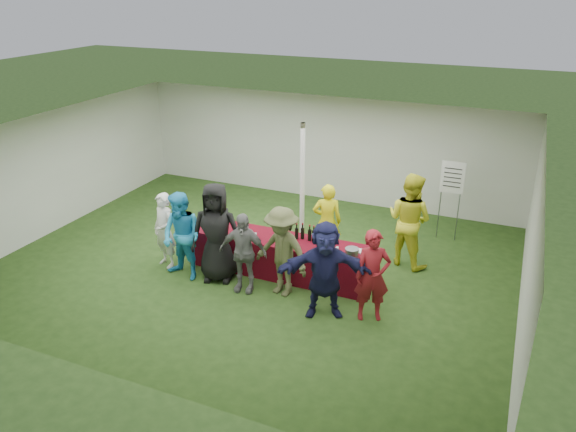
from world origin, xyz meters
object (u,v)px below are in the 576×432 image
at_px(dump_bucket, 352,253).
at_px(customer_4, 282,252).
at_px(customer_2, 216,233).
at_px(wine_list_sign, 452,183).
at_px(serving_table, 279,255).
at_px(staff_pourer, 327,222).
at_px(customer_0, 165,230).
at_px(customer_5, 325,270).
at_px(customer_1, 182,237).
at_px(staff_back, 409,220).
at_px(customer_3, 243,252).
at_px(customer_6, 372,276).

xyz_separation_m(dump_bucket, customer_4, (-1.17, -0.47, 0.01)).
bearing_deg(customer_2, wine_list_sign, 26.56).
relative_size(serving_table, staff_pourer, 2.22).
relative_size(customer_0, customer_5, 0.89).
bearing_deg(wine_list_sign, staff_pourer, -138.74).
distance_m(customer_1, customer_2, 0.67).
xyz_separation_m(staff_back, customer_1, (-3.83, -2.26, -0.10)).
bearing_deg(customer_3, customer_0, 163.80).
distance_m(serving_table, customer_5, 1.75).
xyz_separation_m(dump_bucket, wine_list_sign, (1.25, 3.10, 0.48)).
distance_m(staff_pourer, customer_1, 2.92).
height_order(dump_bucket, staff_pourer, staff_pourer).
distance_m(serving_table, staff_back, 2.68).
xyz_separation_m(wine_list_sign, customer_1, (-4.40, -3.76, -0.45)).
bearing_deg(staff_back, customer_1, 50.83).
height_order(customer_1, customer_2, customer_2).
bearing_deg(wine_list_sign, customer_5, -110.62).
height_order(dump_bucket, customer_0, customer_0).
bearing_deg(dump_bucket, wine_list_sign, 67.96).
height_order(customer_1, customer_4, customer_1).
xyz_separation_m(customer_0, customer_1, (0.60, -0.27, 0.09)).
height_order(wine_list_sign, customer_1, wine_list_sign).
height_order(staff_back, customer_5, staff_back).
xyz_separation_m(staff_back, customer_5, (-0.90, -2.41, -0.10)).
bearing_deg(customer_0, customer_5, 13.72).
height_order(serving_table, customer_2, customer_2).
relative_size(staff_pourer, customer_6, 0.99).
bearing_deg(staff_back, dump_bucket, 87.12).
relative_size(serving_table, customer_0, 2.33).
height_order(serving_table, customer_3, customer_3).
distance_m(dump_bucket, customer_4, 1.26).
height_order(customer_4, customer_5, customer_5).
distance_m(staff_back, customer_1, 4.45).
bearing_deg(customer_0, dump_bucket, 26.54).
bearing_deg(staff_pourer, customer_4, 60.60).
height_order(staff_back, customer_3, staff_back).
bearing_deg(wine_list_sign, customer_4, -124.13).
bearing_deg(staff_back, staff_pourer, 34.17).
distance_m(customer_3, customer_6, 2.42).
bearing_deg(customer_2, customer_4, -17.83).
bearing_deg(customer_5, customer_1, 154.65).
xyz_separation_m(staff_back, customer_6, (-0.13, -2.22, -0.15)).
distance_m(serving_table, staff_pourer, 1.25).
distance_m(staff_pourer, customer_4, 1.70).
height_order(staff_back, customer_4, staff_back).
height_order(customer_0, customer_5, customer_5).
relative_size(customer_2, customer_3, 1.26).
height_order(staff_pourer, customer_4, customer_4).
relative_size(customer_4, customer_5, 0.99).
bearing_deg(staff_back, customer_3, 61.42).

